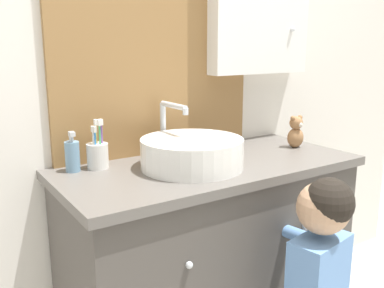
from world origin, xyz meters
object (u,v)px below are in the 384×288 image
at_px(child_figure, 318,276).
at_px(toothbrush_holder, 98,154).
at_px(teddy_bear, 296,132).
at_px(sink_basin, 192,152).
at_px(soap_dispenser, 72,156).

bearing_deg(child_figure, toothbrush_holder, 130.79).
bearing_deg(teddy_bear, sink_basin, -178.56).
relative_size(sink_basin, child_figure, 0.50).
height_order(toothbrush_holder, teddy_bear, toothbrush_holder).
height_order(sink_basin, soap_dispenser, sink_basin).
xyz_separation_m(sink_basin, teddy_bear, (0.56, 0.01, 0.01)).
distance_m(sink_basin, teddy_bear, 0.56).
relative_size(toothbrush_holder, teddy_bear, 1.28).
bearing_deg(sink_basin, teddy_bear, 1.44).
xyz_separation_m(sink_basin, soap_dispenser, (-0.39, 0.19, 0.00)).
distance_m(toothbrush_holder, soap_dispenser, 0.09).
bearing_deg(teddy_bear, toothbrush_holder, 169.19).
height_order(sink_basin, child_figure, sink_basin).
relative_size(sink_basin, teddy_bear, 3.01).
xyz_separation_m(toothbrush_holder, child_figure, (0.53, -0.61, -0.37)).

